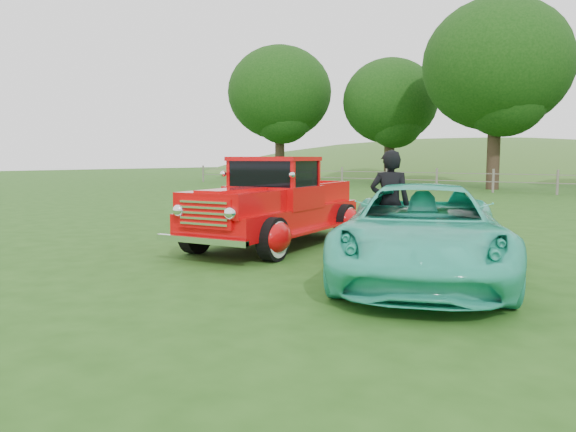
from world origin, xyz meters
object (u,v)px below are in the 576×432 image
Objects in this scene: tree_far_west at (280,93)px; man at (390,205)px; tree_near_west at (497,65)px; red_pickup at (276,206)px; teal_sedan at (422,232)px; tree_mid_west at (390,102)px.

man is (21.63, -24.03, -5.54)m from tree_far_west.
red_pickup is (3.13, -23.09, -6.00)m from tree_near_west.
red_pickup is 1.05× the size of teal_sedan.
teal_sedan is at bearing 110.68° from man.
teal_sedan is at bearing -25.82° from red_pickup.
red_pickup is (11.13, -26.09, -4.75)m from tree_mid_west.
red_pickup is 2.50m from man.
tree_near_west is (16.00, -1.00, 0.31)m from tree_far_west.
teal_sedan is 1.65m from man.
man reaches higher than red_pickup.
tree_mid_west is 28.77m from red_pickup.
tree_near_west reaches higher than man.
tree_mid_west is at bearing 94.37° from teal_sedan.
tree_mid_west is 1.71× the size of teal_sedan.
tree_far_west reaches higher than tree_mid_west.
tree_near_west reaches higher than red_pickup.
red_pickup is at bearing -82.28° from tree_near_west.
red_pickup is at bearing -21.66° from man.
tree_far_west is 1.91× the size of red_pickup.
tree_mid_west is 31.33m from teal_sedan.
tree_far_west is at bearing 176.42° from tree_near_west.
tree_far_west is 5.24× the size of man.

